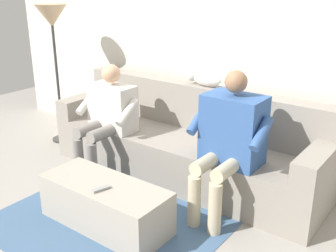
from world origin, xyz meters
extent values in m
plane|color=gray|center=(0.00, 0.60, 0.00)|extent=(8.00, 8.00, 0.00)
cube|color=beige|center=(0.00, -0.61, 1.38)|extent=(5.79, 0.06, 2.76)
cube|color=gray|center=(0.00, 0.00, 0.21)|extent=(2.30, 0.56, 0.41)
cube|color=gray|center=(0.00, -0.37, 0.42)|extent=(2.67, 0.19, 0.84)
cube|color=gray|center=(-1.24, 0.00, 0.30)|extent=(0.19, 0.56, 0.60)
cube|color=gray|center=(1.24, 0.00, 0.30)|extent=(0.19, 0.56, 0.60)
cube|color=#A89E8E|center=(0.00, 0.92, 0.18)|extent=(1.03, 0.42, 0.35)
cube|color=#335693|center=(-0.63, 0.13, 0.68)|extent=(0.46, 0.30, 0.55)
sphere|color=#936B4C|center=(-0.63, 0.13, 1.06)|extent=(0.17, 0.17, 0.17)
cylinder|color=#C6B793|center=(-0.72, 0.33, 0.47)|extent=(0.11, 0.39, 0.11)
cylinder|color=#C6B793|center=(-0.54, 0.33, 0.47)|extent=(0.11, 0.39, 0.11)
cylinder|color=#C6B793|center=(-0.72, 0.52, 0.21)|extent=(0.10, 0.10, 0.41)
cylinder|color=#C6B793|center=(-0.54, 0.52, 0.21)|extent=(0.10, 0.10, 0.41)
cylinder|color=#335693|center=(-0.90, 0.21, 0.74)|extent=(0.08, 0.27, 0.22)
cylinder|color=#335693|center=(-0.37, 0.21, 0.74)|extent=(0.08, 0.27, 0.22)
cube|color=beige|center=(0.63, 0.16, 0.63)|extent=(0.45, 0.24, 0.44)
sphere|color=tan|center=(0.63, 0.16, 0.96)|extent=(0.17, 0.17, 0.17)
cylinder|color=gray|center=(0.54, 0.35, 0.47)|extent=(0.11, 0.38, 0.11)
cylinder|color=gray|center=(0.72, 0.35, 0.47)|extent=(0.11, 0.38, 0.11)
cylinder|color=gray|center=(0.54, 0.54, 0.21)|extent=(0.10, 0.10, 0.41)
cylinder|color=gray|center=(0.72, 0.54, 0.21)|extent=(0.10, 0.10, 0.41)
cylinder|color=beige|center=(0.37, 0.24, 0.66)|extent=(0.08, 0.27, 0.22)
cylinder|color=beige|center=(0.89, 0.24, 0.66)|extent=(0.08, 0.27, 0.22)
ellipsoid|color=silver|center=(-0.08, -0.37, 0.90)|extent=(0.29, 0.11, 0.12)
sphere|color=silver|center=(0.09, -0.37, 0.92)|extent=(0.11, 0.11, 0.11)
cone|color=silver|center=(0.08, -0.40, 0.96)|extent=(0.04, 0.04, 0.03)
cone|color=silver|center=(0.08, -0.35, 0.96)|extent=(0.04, 0.04, 0.03)
cylinder|color=silver|center=(-0.29, -0.37, 0.88)|extent=(0.18, 0.03, 0.03)
cube|color=gray|center=(-0.05, 1.00, 0.36)|extent=(0.08, 0.14, 0.02)
cube|color=#426084|center=(0.00, 0.79, 0.00)|extent=(1.68, 1.59, 0.01)
cylinder|color=#2D2D2D|center=(1.65, -0.02, 0.01)|extent=(0.24, 0.24, 0.02)
cylinder|color=#333333|center=(1.65, -0.02, 0.69)|extent=(0.03, 0.03, 1.39)
cone|color=tan|center=(1.65, -0.02, 1.41)|extent=(0.34, 0.34, 0.24)
camera|label=1|loc=(-1.98, 2.78, 1.79)|focal=43.34mm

